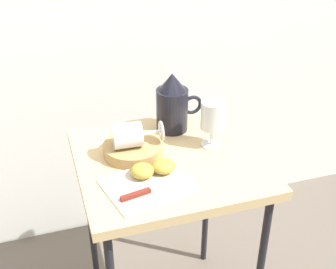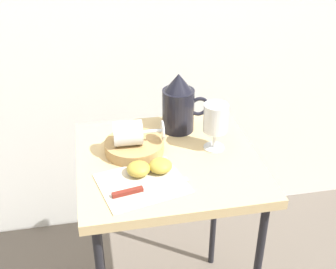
# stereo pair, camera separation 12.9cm
# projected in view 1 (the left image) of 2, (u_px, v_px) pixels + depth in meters

# --- Properties ---
(table) EXTENTS (0.54, 0.52, 0.71)m
(table) POSITION_uv_depth(u_px,v_px,m) (168.00, 176.00, 1.37)
(table) COLOR tan
(table) RESTS_ON ground_plane
(linen_napkin) EXTENTS (0.27, 0.24, 0.00)m
(linen_napkin) POSITION_uv_depth(u_px,v_px,m) (148.00, 185.00, 1.21)
(linen_napkin) COLOR beige
(linen_napkin) RESTS_ON table
(basket_tray) EXTENTS (0.18, 0.18, 0.03)m
(basket_tray) POSITION_uv_depth(u_px,v_px,m) (133.00, 149.00, 1.34)
(basket_tray) COLOR tan
(basket_tray) RESTS_ON table
(pitcher) EXTENTS (0.16, 0.10, 0.20)m
(pitcher) POSITION_uv_depth(u_px,v_px,m) (172.00, 107.00, 1.44)
(pitcher) COLOR black
(pitcher) RESTS_ON table
(wine_glass_upright) EXTENTS (0.07, 0.07, 0.15)m
(wine_glass_upright) POSITION_uv_depth(u_px,v_px,m) (213.00, 118.00, 1.34)
(wine_glass_upright) COLOR silver
(wine_glass_upright) RESTS_ON table
(wine_glass_tipped_near) EXTENTS (0.15, 0.08, 0.08)m
(wine_glass_tipped_near) POSITION_uv_depth(u_px,v_px,m) (128.00, 135.00, 1.30)
(wine_glass_tipped_near) COLOR silver
(wine_glass_tipped_near) RESTS_ON basket_tray
(apple_half_left) EXTENTS (0.07, 0.07, 0.04)m
(apple_half_left) POSITION_uv_depth(u_px,v_px,m) (142.00, 171.00, 1.23)
(apple_half_left) COLOR #B29938
(apple_half_left) RESTS_ON linen_napkin
(apple_half_right) EXTENTS (0.07, 0.07, 0.04)m
(apple_half_right) POSITION_uv_depth(u_px,v_px,m) (164.00, 166.00, 1.25)
(apple_half_right) COLOR #B29938
(apple_half_right) RESTS_ON linen_napkin
(knife) EXTENTS (0.21, 0.06, 0.01)m
(knife) POSITION_uv_depth(u_px,v_px,m) (147.00, 191.00, 1.18)
(knife) COLOR silver
(knife) RESTS_ON linen_napkin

